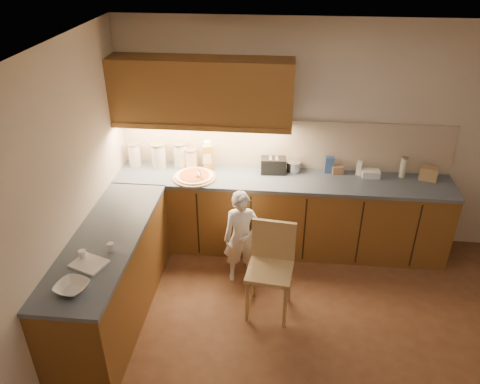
{
  "coord_description": "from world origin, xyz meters",
  "views": [
    {
      "loc": [
        -0.38,
        -2.95,
        3.37
      ],
      "look_at": [
        -0.8,
        1.2,
        1.0
      ],
      "focal_mm": 35.0,
      "sensor_mm": 36.0,
      "label": 1
    }
  ],
  "objects": [
    {
      "name": "wooden_chair",
      "position": [
        -0.44,
        0.66,
        0.55
      ],
      "size": [
        0.47,
        0.47,
        0.95
      ],
      "rotation": [
        0.0,
        0.0,
        -0.11
      ],
      "color": "tan",
      "rests_on": "ground"
    },
    {
      "name": "mixing_bowl",
      "position": [
        -1.95,
        -0.33,
        0.95
      ],
      "size": [
        0.3,
        0.3,
        0.06
      ],
      "primitive_type": "imported",
      "rotation": [
        0.0,
        0.0,
        -0.25
      ],
      "color": "white",
      "rests_on": "l_counter"
    },
    {
      "name": "room",
      "position": [
        0.0,
        0.0,
        1.68
      ],
      "size": [
        4.54,
        4.5,
        2.62
      ],
      "color": "brown",
      "rests_on": "ground"
    },
    {
      "name": "blue_box",
      "position": [
        0.15,
        1.9,
        1.02
      ],
      "size": [
        0.1,
        0.07,
        0.19
      ],
      "primitive_type": "cube",
      "rotation": [
        0.0,
        0.0,
        0.01
      ],
      "color": "#305192",
      "rests_on": "l_counter"
    },
    {
      "name": "steel_pot",
      "position": [
        -0.25,
        1.88,
        0.98
      ],
      "size": [
        0.17,
        0.17,
        0.13
      ],
      "color": "#B6B5BA",
      "rests_on": "l_counter"
    },
    {
      "name": "card_box_a",
      "position": [
        0.25,
        1.89,
        0.97
      ],
      "size": [
        0.14,
        0.1,
        0.09
      ],
      "primitive_type": "cube",
      "rotation": [
        0.0,
        0.0,
        0.09
      ],
      "color": "#A57B59",
      "rests_on": "l_counter"
    },
    {
      "name": "l_counter",
      "position": [
        -0.92,
        1.25,
        0.46
      ],
      "size": [
        3.77,
        2.62,
        0.92
      ],
      "color": "brown",
      "rests_on": "ground"
    },
    {
      "name": "flat_pack",
      "position": [
        0.61,
        1.84,
        0.96
      ],
      "size": [
        0.2,
        0.14,
        0.08
      ],
      "primitive_type": "cube",
      "rotation": [
        0.0,
        0.0,
        0.02
      ],
      "color": "white",
      "rests_on": "l_counter"
    },
    {
      "name": "oil_jug",
      "position": [
        -1.24,
        1.84,
        1.08
      ],
      "size": [
        0.14,
        0.12,
        0.35
      ],
      "rotation": [
        0.0,
        0.0,
        0.33
      ],
      "color": "#AC8A22",
      "rests_on": "l_counter"
    },
    {
      "name": "canister_a",
      "position": [
        -2.1,
        1.84,
        1.06
      ],
      "size": [
        0.14,
        0.14,
        0.29
      ],
      "rotation": [
        0.0,
        0.0,
        0.01
      ],
      "color": "white",
      "rests_on": "l_counter"
    },
    {
      "name": "white_bottle",
      "position": [
        0.48,
        1.87,
        1.0
      ],
      "size": [
        0.07,
        0.07,
        0.17
      ],
      "primitive_type": "cube",
      "rotation": [
        0.0,
        0.0,
        -0.29
      ],
      "color": "white",
      "rests_on": "l_counter"
    },
    {
      "name": "pizza_on_board",
      "position": [
        -1.35,
        1.6,
        0.94
      ],
      "size": [
        0.48,
        0.48,
        0.19
      ],
      "rotation": [
        0.0,
        0.0,
        0.25
      ],
      "color": "tan",
      "rests_on": "l_counter"
    },
    {
      "name": "dough_cloth",
      "position": [
        -1.94,
        -0.01,
        0.93
      ],
      "size": [
        0.33,
        0.3,
        0.02
      ],
      "primitive_type": "cube",
      "rotation": [
        0.0,
        0.0,
        -0.35
      ],
      "color": "white",
      "rests_on": "l_counter"
    },
    {
      "name": "canister_b",
      "position": [
        -1.81,
        1.83,
        1.07
      ],
      "size": [
        0.17,
        0.17,
        0.3
      ],
      "rotation": [
        0.0,
        0.0,
        0.32
      ],
      "color": "silver",
      "rests_on": "l_counter"
    },
    {
      "name": "canister_c",
      "position": [
        -1.56,
        1.86,
        1.07
      ],
      "size": [
        0.16,
        0.16,
        0.3
      ],
      "rotation": [
        0.0,
        0.0,
        -0.09
      ],
      "color": "silver",
      "rests_on": "l_counter"
    },
    {
      "name": "spice_jar_a",
      "position": [
        -2.02,
        0.07,
        0.96
      ],
      "size": [
        0.08,
        0.08,
        0.08
      ],
      "primitive_type": "cylinder",
      "rotation": [
        0.0,
        0.0,
        0.29
      ],
      "color": "white",
      "rests_on": "l_counter"
    },
    {
      "name": "child",
      "position": [
        -0.77,
        1.06,
        0.53
      ],
      "size": [
        0.43,
        0.32,
        1.06
      ],
      "primitive_type": "imported",
      "rotation": [
        0.0,
        0.0,
        0.2
      ],
      "color": "white",
      "rests_on": "ground"
    },
    {
      "name": "toaster",
      "position": [
        -0.48,
        1.83,
        1.01
      ],
      "size": [
        0.29,
        0.18,
        0.19
      ],
      "rotation": [
        0.0,
        0.0,
        0.06
      ],
      "color": "black",
      "rests_on": "l_counter"
    },
    {
      "name": "upper_cabinets",
      "position": [
        -1.27,
        1.82,
        1.85
      ],
      "size": [
        1.95,
        0.36,
        0.73
      ],
      "color": "brown",
      "rests_on": "ground"
    },
    {
      "name": "backsplash",
      "position": [
        -0.38,
        1.99,
        1.21
      ],
      "size": [
        3.75,
        0.02,
        0.58
      ],
      "primitive_type": "cube",
      "color": "beige",
      "rests_on": "l_counter"
    },
    {
      "name": "card_box_b",
      "position": [
        1.23,
        1.84,
        0.99
      ],
      "size": [
        0.22,
        0.19,
        0.14
      ],
      "primitive_type": "cube",
      "rotation": [
        0.0,
        0.0,
        -0.27
      ],
      "color": "tan",
      "rests_on": "l_counter"
    },
    {
      "name": "spice_jar_b",
      "position": [
        -1.82,
        0.2,
        0.96
      ],
      "size": [
        0.06,
        0.06,
        0.08
      ],
      "primitive_type": "cylinder",
      "rotation": [
        0.0,
        0.0,
        0.06
      ],
      "color": "silver",
      "rests_on": "l_counter"
    },
    {
      "name": "tall_jar",
      "position": [
        0.96,
        1.87,
        1.04
      ],
      "size": [
        0.08,
        0.08,
        0.24
      ],
      "rotation": [
        0.0,
        0.0,
        0.4
      ],
      "color": "silver",
      "rests_on": "l_counter"
    },
    {
      "name": "canister_d",
      "position": [
        -1.43,
        1.85,
        1.04
      ],
      "size": [
        0.15,
        0.15,
        0.24
      ],
      "rotation": [
        0.0,
        0.0,
        0.36
      ],
      "color": "white",
      "rests_on": "l_counter"
    }
  ]
}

